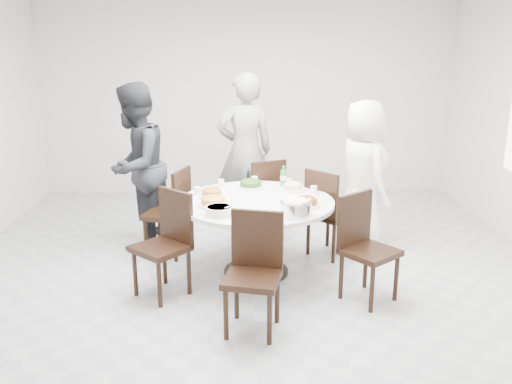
{
  "coord_description": "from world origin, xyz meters",
  "views": [
    {
      "loc": [
        -0.1,
        -5.0,
        2.25
      ],
      "look_at": [
        0.04,
        0.03,
        0.82
      ],
      "focal_mm": 38.0,
      "sensor_mm": 36.0,
      "label": 1
    }
  ],
  "objects_px": {
    "chair_s": "(252,276)",
    "diner_right": "(363,174)",
    "diner_left": "(136,166)",
    "soup_bowl": "(219,211)",
    "chair_n": "(261,198)",
    "chair_ne": "(331,212)",
    "rice_bowl": "(296,209)",
    "chair_sw": "(161,246)",
    "dining_table": "(256,237)",
    "diner_middle": "(245,151)",
    "chair_se": "(370,250)",
    "beverage_bottle": "(283,176)",
    "chair_nw": "(166,212)"
  },
  "relations": [
    {
      "from": "chair_se",
      "to": "beverage_bottle",
      "type": "relative_size",
      "value": 4.22
    },
    {
      "from": "dining_table",
      "to": "diner_middle",
      "type": "relative_size",
      "value": 0.8
    },
    {
      "from": "diner_right",
      "to": "beverage_bottle",
      "type": "height_order",
      "value": "diner_right"
    },
    {
      "from": "dining_table",
      "to": "chair_s",
      "type": "distance_m",
      "value": 1.13
    },
    {
      "from": "chair_sw",
      "to": "diner_left",
      "type": "height_order",
      "value": "diner_left"
    },
    {
      "from": "chair_n",
      "to": "diner_middle",
      "type": "relative_size",
      "value": 0.51
    },
    {
      "from": "chair_ne",
      "to": "soup_bowl",
      "type": "relative_size",
      "value": 3.85
    },
    {
      "from": "chair_s",
      "to": "diner_left",
      "type": "xyz_separation_m",
      "value": [
        -1.23,
        1.93,
        0.43
      ]
    },
    {
      "from": "diner_left",
      "to": "beverage_bottle",
      "type": "height_order",
      "value": "diner_left"
    },
    {
      "from": "chair_n",
      "to": "rice_bowl",
      "type": "relative_size",
      "value": 3.4
    },
    {
      "from": "rice_bowl",
      "to": "beverage_bottle",
      "type": "bearing_deg",
      "value": 92.01
    },
    {
      "from": "chair_s",
      "to": "diner_middle",
      "type": "relative_size",
      "value": 0.51
    },
    {
      "from": "chair_sw",
      "to": "diner_right",
      "type": "relative_size",
      "value": 0.58
    },
    {
      "from": "diner_right",
      "to": "rice_bowl",
      "type": "xyz_separation_m",
      "value": [
        -0.86,
        -1.2,
        -0.01
      ]
    },
    {
      "from": "chair_ne",
      "to": "diner_left",
      "type": "bearing_deg",
      "value": 37.03
    },
    {
      "from": "chair_se",
      "to": "diner_middle",
      "type": "bearing_deg",
      "value": 79.05
    },
    {
      "from": "chair_s",
      "to": "diner_right",
      "type": "relative_size",
      "value": 0.58
    },
    {
      "from": "diner_right",
      "to": "diner_middle",
      "type": "height_order",
      "value": "diner_middle"
    },
    {
      "from": "diner_right",
      "to": "rice_bowl",
      "type": "relative_size",
      "value": 5.84
    },
    {
      "from": "chair_sw",
      "to": "chair_se",
      "type": "distance_m",
      "value": 1.85
    },
    {
      "from": "chair_ne",
      "to": "diner_left",
      "type": "distance_m",
      "value": 2.18
    },
    {
      "from": "chair_n",
      "to": "chair_sw",
      "type": "xyz_separation_m",
      "value": [
        -0.95,
        -1.47,
        0.0
      ]
    },
    {
      "from": "chair_n",
      "to": "chair_se",
      "type": "bearing_deg",
      "value": 94.95
    },
    {
      "from": "dining_table",
      "to": "chair_ne",
      "type": "height_order",
      "value": "chair_ne"
    },
    {
      "from": "dining_table",
      "to": "diner_middle",
      "type": "distance_m",
      "value": 1.55
    },
    {
      "from": "dining_table",
      "to": "chair_se",
      "type": "height_order",
      "value": "chair_se"
    },
    {
      "from": "chair_s",
      "to": "diner_right",
      "type": "distance_m",
      "value": 2.27
    },
    {
      "from": "chair_s",
      "to": "diner_left",
      "type": "height_order",
      "value": "diner_left"
    },
    {
      "from": "chair_se",
      "to": "soup_bowl",
      "type": "relative_size",
      "value": 3.85
    },
    {
      "from": "diner_right",
      "to": "soup_bowl",
      "type": "bearing_deg",
      "value": 109.15
    },
    {
      "from": "chair_ne",
      "to": "rice_bowl",
      "type": "height_order",
      "value": "chair_ne"
    },
    {
      "from": "soup_bowl",
      "to": "chair_n",
      "type": "bearing_deg",
      "value": 73.5
    },
    {
      "from": "diner_left",
      "to": "chair_nw",
      "type": "bearing_deg",
      "value": 64.85
    },
    {
      "from": "rice_bowl",
      "to": "chair_se",
      "type": "bearing_deg",
      "value": -12.72
    },
    {
      "from": "diner_middle",
      "to": "rice_bowl",
      "type": "height_order",
      "value": "diner_middle"
    },
    {
      "from": "diner_right",
      "to": "diner_left",
      "type": "height_order",
      "value": "diner_left"
    },
    {
      "from": "chair_nw",
      "to": "diner_right",
      "type": "xyz_separation_m",
      "value": [
        2.13,
        0.23,
        0.34
      ]
    },
    {
      "from": "chair_ne",
      "to": "chair_sw",
      "type": "relative_size",
      "value": 1.0
    },
    {
      "from": "chair_n",
      "to": "chair_ne",
      "type": "bearing_deg",
      "value": 118.57
    },
    {
      "from": "chair_nw",
      "to": "soup_bowl",
      "type": "height_order",
      "value": "chair_nw"
    },
    {
      "from": "diner_left",
      "to": "soup_bowl",
      "type": "height_order",
      "value": "diner_left"
    },
    {
      "from": "chair_ne",
      "to": "diner_middle",
      "type": "distance_m",
      "value": 1.42
    },
    {
      "from": "chair_nw",
      "to": "chair_se",
      "type": "height_order",
      "value": "same"
    },
    {
      "from": "chair_nw",
      "to": "beverage_bottle",
      "type": "bearing_deg",
      "value": 106.61
    },
    {
      "from": "chair_sw",
      "to": "diner_middle",
      "type": "height_order",
      "value": "diner_middle"
    },
    {
      "from": "chair_ne",
      "to": "soup_bowl",
      "type": "distance_m",
      "value": 1.49
    },
    {
      "from": "chair_s",
      "to": "chair_sw",
      "type": "bearing_deg",
      "value": 154.25
    },
    {
      "from": "chair_sw",
      "to": "soup_bowl",
      "type": "bearing_deg",
      "value": 45.9
    },
    {
      "from": "diner_middle",
      "to": "beverage_bottle",
      "type": "bearing_deg",
      "value": 100.88
    },
    {
      "from": "chair_nw",
      "to": "chair_n",
      "type": "bearing_deg",
      "value": 132.94
    }
  ]
}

